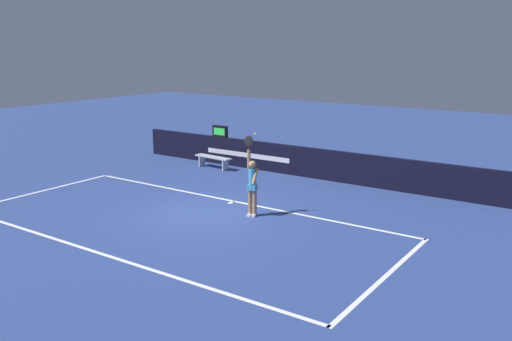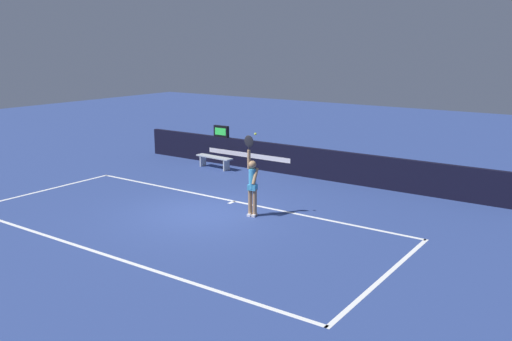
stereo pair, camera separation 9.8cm
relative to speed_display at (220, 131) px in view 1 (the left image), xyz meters
name	(u,v)px [view 1 (the left image)]	position (x,y,z in m)	size (l,w,h in m)	color
ground_plane	(202,214)	(3.84, -5.77, -1.36)	(60.00, 60.00, 0.00)	navy
court_lines	(177,223)	(3.84, -6.85, -1.36)	(12.39, 5.48, 0.00)	white
back_wall	(300,161)	(3.83, 0.00, -0.80)	(15.30, 0.20, 1.12)	black
speed_display	(220,131)	(0.00, 0.00, 0.00)	(0.72, 0.14, 0.47)	black
tennis_player	(252,183)	(5.17, -5.08, -0.38)	(0.47, 0.37, 2.39)	#9F7752
tennis_ball	(255,134)	(5.24, -5.02, 1.05)	(0.07, 0.07, 0.07)	#D2E53A
courtside_bench_near	(213,159)	(0.32, -0.87, -0.98)	(1.73, 0.49, 0.48)	#B3B9BF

